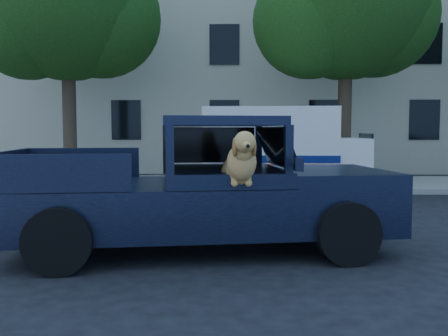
% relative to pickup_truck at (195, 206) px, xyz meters
% --- Properties ---
extents(ground, '(120.00, 120.00, 0.00)m').
position_rel_pickup_truck_xyz_m(ground, '(-0.92, -0.60, -0.67)').
color(ground, black).
rests_on(ground, ground).
extents(far_sidewalk, '(60.00, 4.00, 0.15)m').
position_rel_pickup_truck_xyz_m(far_sidewalk, '(-0.92, 8.60, -0.60)').
color(far_sidewalk, gray).
rests_on(far_sidewalk, ground).
extents(lane_stripes, '(21.60, 0.14, 0.01)m').
position_rel_pickup_truck_xyz_m(lane_stripes, '(1.08, 2.80, -0.66)').
color(lane_stripes, silver).
rests_on(lane_stripes, ground).
extents(street_tree_left, '(6.00, 5.20, 8.60)m').
position_rel_pickup_truck_xyz_m(street_tree_left, '(-4.89, 9.02, 5.04)').
color(street_tree_left, '#332619').
rests_on(street_tree_left, ground).
extents(street_tree_mid, '(6.00, 5.20, 8.60)m').
position_rel_pickup_truck_xyz_m(street_tree_mid, '(4.11, 9.02, 5.04)').
color(street_tree_mid, '#332619').
rests_on(street_tree_mid, ground).
extents(building_main, '(26.00, 6.00, 9.00)m').
position_rel_pickup_truck_xyz_m(building_main, '(2.08, 15.90, 3.83)').
color(building_main, '#B7B197').
rests_on(building_main, ground).
extents(pickup_truck, '(5.80, 3.12, 1.98)m').
position_rel_pickup_truck_xyz_m(pickup_truck, '(0.00, 0.00, 0.00)').
color(pickup_truck, black).
rests_on(pickup_truck, ground).
extents(mail_truck, '(4.50, 2.44, 2.41)m').
position_rel_pickup_truck_xyz_m(mail_truck, '(1.82, 6.50, 0.38)').
color(mail_truck, silver).
rests_on(mail_truck, ground).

